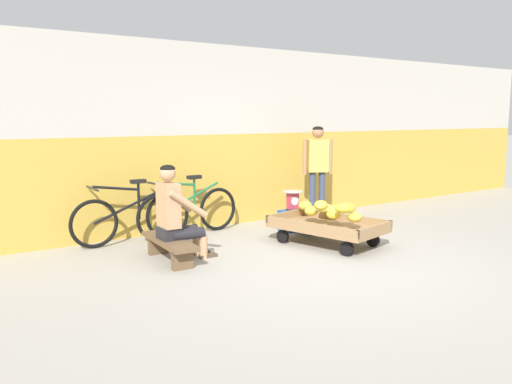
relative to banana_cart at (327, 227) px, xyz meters
name	(u,v)px	position (x,y,z in m)	size (l,w,h in m)	color
ground_plane	(335,267)	(-0.63, -0.83, -0.24)	(80.00, 80.00, 0.00)	#A39E93
back_wall	(209,137)	(-0.63, 2.01, 1.13)	(16.00, 0.30, 2.75)	gold
banana_cart	(327,227)	(0.00, 0.00, 0.00)	(1.15, 1.59, 0.36)	#99754C
banana_pile	(330,210)	(0.05, 0.01, 0.23)	(0.68, 1.31, 0.26)	gold
low_bench	(169,245)	(-2.07, 0.46, -0.04)	(0.38, 1.12, 0.27)	brown
vendor_seated	(176,213)	(-1.98, 0.45, 0.33)	(0.69, 0.49, 1.14)	tan
plastic_crate	(292,220)	(0.19, 0.97, -0.09)	(0.36, 0.28, 0.30)	#234CA8
weighing_scale	(293,200)	(0.19, 0.97, 0.21)	(0.30, 0.30, 0.29)	#28282D
bicycle_near_left	(132,217)	(-2.09, 1.56, 0.11)	(1.66, 0.48, 0.86)	black
bicycle_far_left	(189,211)	(-1.24, 1.56, 0.11)	(1.66, 0.48, 0.86)	black
customer_adult	(317,162)	(0.98, 1.34, 0.71)	(0.45, 0.32, 1.53)	#38425B
shopping_bag	(314,225)	(0.31, 0.63, -0.12)	(0.18, 0.12, 0.24)	#3370B7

